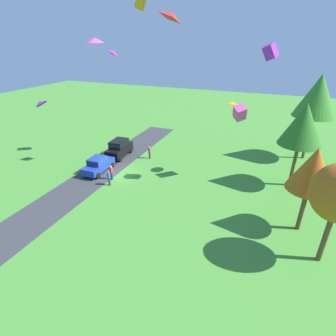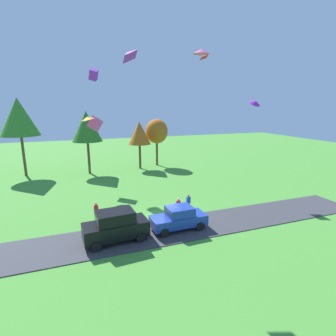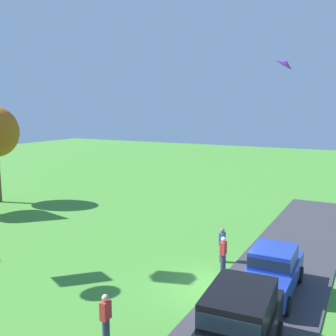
{
  "view_description": "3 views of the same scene",
  "coord_description": "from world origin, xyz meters",
  "px_view_note": "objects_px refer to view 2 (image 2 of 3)",
  "views": [
    {
      "loc": [
        23.39,
        16.09,
        14.28
      ],
      "look_at": [
        0.49,
        6.68,
        2.12
      ],
      "focal_mm": 28.0,
      "sensor_mm": 36.0,
      "label": 1
    },
    {
      "loc": [
        -6.75,
        -19.94,
        9.62
      ],
      "look_at": [
        1.71,
        3.08,
        3.8
      ],
      "focal_mm": 28.0,
      "sensor_mm": 36.0,
      "label": 2
    },
    {
      "loc": [
        -14.53,
        -5.45,
        7.47
      ],
      "look_at": [
        2.23,
        3.41,
        4.54
      ],
      "focal_mm": 42.0,
      "sensor_mm": 36.0,
      "label": 3
    }
  ],
  "objects_px": {
    "car_suv_near_entrance": "(116,225)",
    "car_sedan_far_end": "(179,217)",
    "kite_delta_trailing_tail": "(255,102)",
    "tree_right_of_center": "(139,133)",
    "person_beside_suv": "(96,212)",
    "kite_delta_mid_center": "(202,51)",
    "tree_center_back": "(19,117)",
    "person_on_lawn": "(178,207)",
    "kite_box_high_right": "(94,75)",
    "tree_left_of_center": "(87,127)",
    "kite_box_low_drifter": "(95,124)",
    "kite_diamond_high_left": "(127,55)",
    "person_watching_sky": "(188,203)",
    "tree_lone_near": "(157,132)",
    "kite_delta_over_trees": "(87,118)",
    "kite_diamond_near_flag": "(203,57)"
  },
  "relations": [
    {
      "from": "kite_box_high_right",
      "to": "tree_left_of_center",
      "type": "bearing_deg",
      "value": 104.2
    },
    {
      "from": "car_sedan_far_end",
      "to": "car_suv_near_entrance",
      "type": "bearing_deg",
      "value": -177.88
    },
    {
      "from": "kite_delta_trailing_tail",
      "to": "kite_delta_mid_center",
      "type": "bearing_deg",
      "value": 144.12
    },
    {
      "from": "person_beside_suv",
      "to": "kite_delta_trailing_tail",
      "type": "relative_size",
      "value": 1.73
    },
    {
      "from": "person_beside_suv",
      "to": "person_watching_sky",
      "type": "bearing_deg",
      "value": -6.13
    },
    {
      "from": "tree_center_back",
      "to": "kite_box_high_right",
      "type": "relative_size",
      "value": 8.85
    },
    {
      "from": "tree_right_of_center",
      "to": "car_sedan_far_end",
      "type": "bearing_deg",
      "value": -96.21
    },
    {
      "from": "person_watching_sky",
      "to": "tree_lone_near",
      "type": "height_order",
      "value": "tree_lone_near"
    },
    {
      "from": "kite_delta_trailing_tail",
      "to": "kite_box_high_right",
      "type": "relative_size",
      "value": 0.82
    },
    {
      "from": "tree_left_of_center",
      "to": "kite_diamond_near_flag",
      "type": "relative_size",
      "value": 9.38
    },
    {
      "from": "person_watching_sky",
      "to": "kite_box_high_right",
      "type": "xyz_separation_m",
      "value": [
        -6.52,
        14.08,
        12.44
      ]
    },
    {
      "from": "tree_right_of_center",
      "to": "kite_box_high_right",
      "type": "relative_size",
      "value": 6.02
    },
    {
      "from": "kite_diamond_high_left",
      "to": "kite_delta_mid_center",
      "type": "height_order",
      "value": "kite_delta_mid_center"
    },
    {
      "from": "tree_left_of_center",
      "to": "kite_delta_mid_center",
      "type": "bearing_deg",
      "value": -61.52
    },
    {
      "from": "tree_center_back",
      "to": "kite_box_low_drifter",
      "type": "distance_m",
      "value": 12.1
    },
    {
      "from": "person_beside_suv",
      "to": "tree_left_of_center",
      "type": "bearing_deg",
      "value": 87.93
    },
    {
      "from": "tree_right_of_center",
      "to": "kite_box_high_right",
      "type": "height_order",
      "value": "kite_box_high_right"
    },
    {
      "from": "person_on_lawn",
      "to": "tree_right_of_center",
      "type": "relative_size",
      "value": 0.23
    },
    {
      "from": "kite_diamond_near_flag",
      "to": "kite_box_high_right",
      "type": "height_order",
      "value": "kite_diamond_near_flag"
    },
    {
      "from": "person_beside_suv",
      "to": "kite_box_high_right",
      "type": "distance_m",
      "value": 18.22
    },
    {
      "from": "person_beside_suv",
      "to": "car_sedan_far_end",
      "type": "bearing_deg",
      "value": -32.43
    },
    {
      "from": "tree_right_of_center",
      "to": "tree_lone_near",
      "type": "xyz_separation_m",
      "value": [
        3.21,
        1.28,
        0.04
      ]
    },
    {
      "from": "person_beside_suv",
      "to": "kite_box_low_drifter",
      "type": "distance_m",
      "value": 13.05
    },
    {
      "from": "person_beside_suv",
      "to": "kite_delta_over_trees",
      "type": "relative_size",
      "value": 1.16
    },
    {
      "from": "kite_delta_trailing_tail",
      "to": "tree_right_of_center",
      "type": "bearing_deg",
      "value": 104.59
    },
    {
      "from": "kite_delta_over_trees",
      "to": "kite_diamond_near_flag",
      "type": "relative_size",
      "value": 1.55
    },
    {
      "from": "tree_center_back",
      "to": "kite_diamond_high_left",
      "type": "relative_size",
      "value": 10.06
    },
    {
      "from": "car_suv_near_entrance",
      "to": "tree_left_of_center",
      "type": "distance_m",
      "value": 21.95
    },
    {
      "from": "tree_lone_near",
      "to": "kite_box_high_right",
      "type": "xyz_separation_m",
      "value": [
        -9.92,
        -5.93,
        7.76
      ]
    },
    {
      "from": "car_suv_near_entrance",
      "to": "car_sedan_far_end",
      "type": "bearing_deg",
      "value": 2.12
    },
    {
      "from": "person_watching_sky",
      "to": "tree_right_of_center",
      "type": "height_order",
      "value": "tree_right_of_center"
    },
    {
      "from": "kite_diamond_high_left",
      "to": "kite_delta_mid_center",
      "type": "xyz_separation_m",
      "value": [
        7.16,
        2.91,
        1.21
      ]
    },
    {
      "from": "car_suv_near_entrance",
      "to": "tree_right_of_center",
      "type": "bearing_deg",
      "value": 71.4
    },
    {
      "from": "kite_delta_trailing_tail",
      "to": "kite_delta_mid_center",
      "type": "xyz_separation_m",
      "value": [
        -3.87,
        2.8,
        4.32
      ]
    },
    {
      "from": "tree_right_of_center",
      "to": "tree_lone_near",
      "type": "bearing_deg",
      "value": 21.83
    },
    {
      "from": "tree_lone_near",
      "to": "kite_box_high_right",
      "type": "height_order",
      "value": "kite_box_high_right"
    },
    {
      "from": "car_sedan_far_end",
      "to": "tree_center_back",
      "type": "xyz_separation_m",
      "value": [
        -13.94,
        22.76,
        7.12
      ]
    },
    {
      "from": "tree_left_of_center",
      "to": "kite_delta_over_trees",
      "type": "height_order",
      "value": "tree_left_of_center"
    },
    {
      "from": "person_on_lawn",
      "to": "tree_center_back",
      "type": "distance_m",
      "value": 26.23
    },
    {
      "from": "person_on_lawn",
      "to": "kite_box_high_right",
      "type": "xyz_separation_m",
      "value": [
        -5.31,
        14.58,
        12.44
      ]
    },
    {
      "from": "kite_delta_trailing_tail",
      "to": "kite_diamond_high_left",
      "type": "relative_size",
      "value": 0.93
    },
    {
      "from": "car_sedan_far_end",
      "to": "kite_delta_trailing_tail",
      "type": "bearing_deg",
      "value": 10.63
    },
    {
      "from": "car_suv_near_entrance",
      "to": "tree_lone_near",
      "type": "xyz_separation_m",
      "value": [
        10.56,
        23.13,
        4.27
      ]
    },
    {
      "from": "tree_center_back",
      "to": "tree_left_of_center",
      "type": "height_order",
      "value": "tree_center_back"
    },
    {
      "from": "kite_box_low_drifter",
      "to": "kite_box_high_right",
      "type": "height_order",
      "value": "kite_box_high_right"
    },
    {
      "from": "kite_delta_trailing_tail",
      "to": "kite_box_high_right",
      "type": "distance_m",
      "value": 19.95
    },
    {
      "from": "kite_delta_trailing_tail",
      "to": "person_beside_suv",
      "type": "bearing_deg",
      "value": 170.08
    },
    {
      "from": "person_beside_suv",
      "to": "tree_center_back",
      "type": "xyz_separation_m",
      "value": [
        -7.94,
        18.95,
        7.29
      ]
    },
    {
      "from": "person_on_lawn",
      "to": "tree_left_of_center",
      "type": "height_order",
      "value": "tree_left_of_center"
    },
    {
      "from": "person_beside_suv",
      "to": "kite_diamond_near_flag",
      "type": "relative_size",
      "value": 1.8
    }
  ]
}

